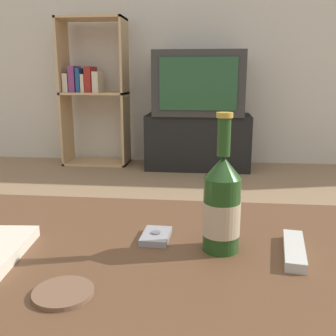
{
  "coord_description": "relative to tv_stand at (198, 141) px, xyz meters",
  "views": [
    {
      "loc": [
        0.19,
        -0.63,
        0.8
      ],
      "look_at": [
        0.07,
        0.43,
        0.54
      ],
      "focal_mm": 42.0,
      "sensor_mm": 36.0,
      "label": 1
    }
  ],
  "objects": [
    {
      "name": "back_wall",
      "position": [
        -0.09,
        0.28,
        1.07
      ],
      "size": [
        8.0,
        0.05,
        2.6
      ],
      "color": "beige",
      "rests_on": "ground_plane"
    },
    {
      "name": "tv_stand",
      "position": [
        0.0,
        0.0,
        0.0
      ],
      "size": [
        0.88,
        0.42,
        0.46
      ],
      "color": "black",
      "rests_on": "ground_plane"
    },
    {
      "name": "bookshelf",
      "position": [
        -0.95,
        0.07,
        0.44
      ],
      "size": [
        0.57,
        0.3,
        1.27
      ],
      "color": "tan",
      "rests_on": "ground_plane"
    },
    {
      "name": "cell_phone",
      "position": [
        -0.01,
        -2.57,
        0.22
      ],
      "size": [
        0.06,
        0.09,
        0.02
      ],
      "rotation": [
        0.0,
        0.0,
        -0.04
      ],
      "color": "gray",
      "rests_on": "coffee_table"
    },
    {
      "name": "television",
      "position": [
        0.0,
        -0.0,
        0.49
      ],
      "size": [
        0.74,
        0.48,
        0.52
      ],
      "color": "#2D2D2D",
      "rests_on": "tv_stand"
    },
    {
      "name": "beer_bottle",
      "position": [
        0.13,
        -2.61,
        0.31
      ],
      "size": [
        0.08,
        0.08,
        0.28
      ],
      "color": "#1E4219",
      "rests_on": "coffee_table"
    },
    {
      "name": "coffee_table",
      "position": [
        -0.09,
        -2.74,
        0.16
      ],
      "size": [
        1.33,
        0.89,
        0.44
      ],
      "color": "brown",
      "rests_on": "ground_plane"
    },
    {
      "name": "coaster",
      "position": [
        -0.13,
        -2.82,
        0.21
      ],
      "size": [
        0.1,
        0.1,
        0.01
      ],
      "color": "brown",
      "rests_on": "coffee_table"
    },
    {
      "name": "remote_control",
      "position": [
        0.28,
        -2.62,
        0.22
      ],
      "size": [
        0.06,
        0.17,
        0.02
      ],
      "rotation": [
        0.0,
        0.0,
        -0.15
      ],
      "color": "beige",
      "rests_on": "coffee_table"
    }
  ]
}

